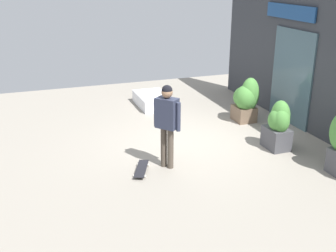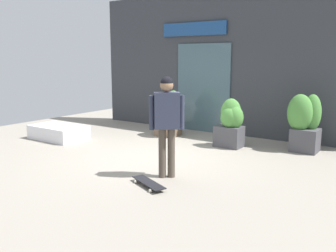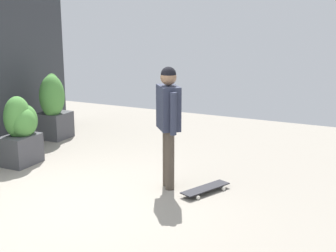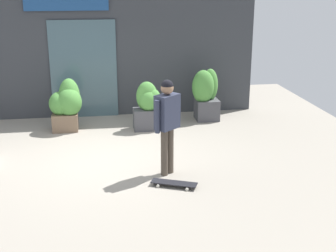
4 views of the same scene
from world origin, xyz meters
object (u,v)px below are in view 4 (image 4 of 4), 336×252
skateboarder (167,117)px  skateboard (174,183)px  planter_box_left (67,104)px  planter_box_right (206,94)px  planter_box_mid (148,105)px

skateboarder → skateboard: (0.03, -0.57, -1.04)m
skateboarder → planter_box_left: (-1.96, 2.95, -0.47)m
skateboarder → planter_box_left: bearing=173.6°
skateboard → planter_box_right: planter_box_right is taller
planter_box_right → planter_box_mid: 1.64m
planter_box_left → planter_box_mid: planter_box_left is taller
skateboarder → planter_box_right: (1.49, 3.27, -0.43)m
planter_box_right → planter_box_mid: planter_box_right is taller
planter_box_left → planter_box_right: 3.46m
skateboarder → skateboard: skateboarder is taller
skateboarder → planter_box_left: skateboarder is taller
skateboarder → planter_box_mid: 2.75m
skateboarder → planter_box_left: 3.57m
skateboard → planter_box_right: size_ratio=0.63×
skateboard → planter_box_left: planter_box_left is taller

